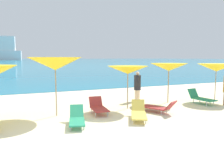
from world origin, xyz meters
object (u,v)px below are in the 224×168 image
at_px(umbrella_4, 128,70).
at_px(lounge_chair_3, 77,118).
at_px(lounge_chair_4, 98,107).
at_px(umbrella_3, 55,64).
at_px(beachgoer_0, 137,86).
at_px(lounge_chair_2, 139,112).
at_px(umbrella_6, 216,68).
at_px(lounge_chair_5, 159,107).
at_px(umbrella_5, 169,67).
at_px(lounge_chair_6, 201,98).

xyz_separation_m(umbrella_4, lounge_chair_3, (-2.83, -1.57, -1.56)).
distance_m(lounge_chair_3, lounge_chair_4, 1.73).
height_order(umbrella_3, beachgoer_0, umbrella_3).
xyz_separation_m(lounge_chair_2, lounge_chair_4, (-1.18, 1.37, 0.04)).
height_order(umbrella_6, lounge_chair_5, umbrella_6).
height_order(umbrella_6, lounge_chair_3, umbrella_6).
relative_size(umbrella_5, lounge_chair_5, 1.28).
relative_size(lounge_chair_3, lounge_chair_6, 1.08).
bearing_deg(lounge_chair_2, umbrella_4, 104.58).
distance_m(umbrella_6, lounge_chair_2, 6.20).
xyz_separation_m(umbrella_4, lounge_chair_4, (-1.59, -0.36, -1.52)).
xyz_separation_m(umbrella_3, lounge_chair_3, (0.45, -1.57, -1.89)).
relative_size(umbrella_3, lounge_chair_2, 1.37).
bearing_deg(umbrella_6, lounge_chair_2, -164.91).
distance_m(lounge_chair_3, beachgoer_0, 5.16).
distance_m(umbrella_5, beachgoer_0, 1.94).
bearing_deg(lounge_chair_5, lounge_chair_3, -20.44).
bearing_deg(umbrella_5, lounge_chair_2, -144.57).
height_order(umbrella_4, lounge_chair_4, umbrella_4).
relative_size(lounge_chair_2, lounge_chair_5, 1.07).
bearing_deg(lounge_chair_5, lounge_chair_6, 167.76).
height_order(umbrella_4, lounge_chair_6, umbrella_4).
height_order(umbrella_5, lounge_chair_4, umbrella_5).
xyz_separation_m(lounge_chair_2, lounge_chair_5, (1.29, 0.49, -0.00)).
distance_m(lounge_chair_5, beachgoer_0, 2.76).
xyz_separation_m(umbrella_4, beachgoer_0, (1.33, 1.42, -0.97)).
height_order(lounge_chair_2, lounge_chair_6, lounge_chair_6).
bearing_deg(beachgoer_0, lounge_chair_3, -103.26).
bearing_deg(lounge_chair_6, umbrella_4, 166.45).
bearing_deg(umbrella_4, lounge_chair_4, -167.15).
bearing_deg(lounge_chair_5, umbrella_6, 167.85).
distance_m(lounge_chair_3, lounge_chair_5, 3.73).
bearing_deg(umbrella_4, beachgoer_0, 46.83).
bearing_deg(lounge_chair_2, umbrella_5, 63.16).
height_order(umbrella_4, lounge_chair_3, umbrella_4).
distance_m(lounge_chair_2, lounge_chair_3, 2.43).
height_order(lounge_chair_2, lounge_chair_3, lounge_chair_2).
xyz_separation_m(lounge_chair_6, beachgoer_0, (-2.68, 1.93, 0.53)).
height_order(lounge_chair_3, lounge_chair_4, lounge_chair_4).
height_order(lounge_chair_4, beachgoer_0, beachgoer_0).
bearing_deg(lounge_chair_3, lounge_chair_6, 22.39).
bearing_deg(umbrella_3, lounge_chair_5, -16.55).
xyz_separation_m(umbrella_6, lounge_chair_4, (-6.97, -0.19, -1.55)).
relative_size(lounge_chair_4, beachgoer_0, 0.83).
relative_size(umbrella_4, umbrella_5, 0.98).
relative_size(umbrella_3, umbrella_6, 1.17).
bearing_deg(lounge_chair_4, umbrella_5, 15.38).
bearing_deg(lounge_chair_4, lounge_chair_5, -14.88).
bearing_deg(umbrella_6, lounge_chair_6, -166.43).
bearing_deg(lounge_chair_6, lounge_chair_4, 172.17).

